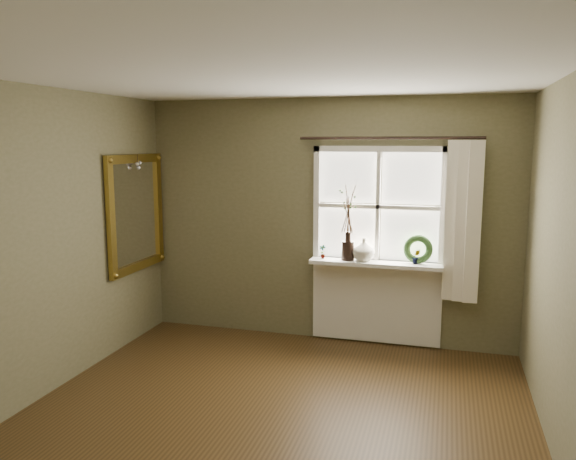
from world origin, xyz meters
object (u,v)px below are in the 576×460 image
(cream_vase, at_px, (364,249))
(dark_jug, at_px, (348,251))
(gilt_mirror, at_px, (136,213))
(wreath, at_px, (418,252))

(cream_vase, bearing_deg, dark_jug, 180.00)
(cream_vase, xyz_separation_m, gilt_mirror, (-2.39, -0.42, 0.35))
(dark_jug, xyz_separation_m, wreath, (0.71, 0.04, 0.01))
(dark_jug, xyz_separation_m, gilt_mirror, (-2.22, -0.42, 0.37))
(cream_vase, xyz_separation_m, wreath, (0.55, 0.04, -0.01))
(cream_vase, relative_size, wreath, 0.81)
(wreath, xyz_separation_m, gilt_mirror, (-2.94, -0.46, 0.36))
(dark_jug, xyz_separation_m, cream_vase, (0.17, 0.00, 0.02))
(wreath, bearing_deg, dark_jug, -173.31)
(dark_jug, bearing_deg, gilt_mirror, -169.30)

